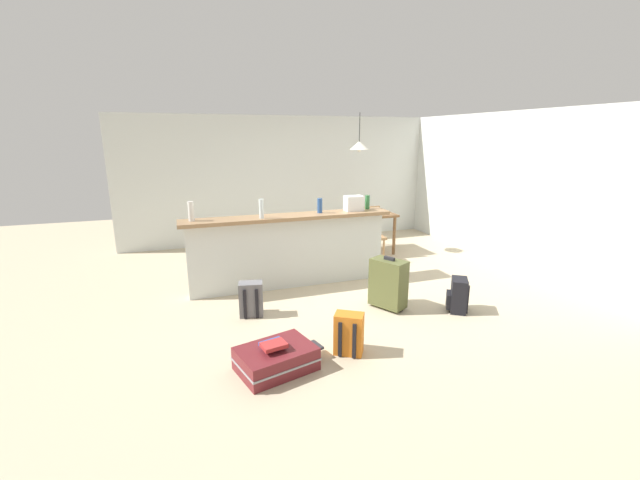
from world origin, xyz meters
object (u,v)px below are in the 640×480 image
(suitcase_flat_maroon, at_px, (276,359))
(suitcase_upright_olive, at_px, (388,283))
(bottle_green, at_px, (367,202))
(bottle_white, at_px, (191,211))
(backpack_orange, at_px, (349,334))
(bottle_blue, at_px, (320,206))
(grocery_bag, at_px, (354,203))
(backpack_black, at_px, (458,296))
(dining_chair_near_partition, at_px, (370,231))
(pendant_lamp, at_px, (359,145))
(bottle_clear, at_px, (261,209))
(backpack_grey, at_px, (251,299))
(dining_table, at_px, (362,218))
(book_stack, at_px, (273,345))

(suitcase_flat_maroon, distance_m, suitcase_upright_olive, 1.90)
(bottle_green, relative_size, suitcase_upright_olive, 0.31)
(bottle_white, xyz_separation_m, suitcase_flat_maroon, (0.60, -2.10, -1.06))
(bottle_green, xyz_separation_m, backpack_orange, (-1.18, -2.11, -0.94))
(bottle_blue, distance_m, grocery_bag, 0.53)
(suitcase_flat_maroon, height_order, backpack_black, backpack_black)
(grocery_bag, height_order, dining_chair_near_partition, grocery_bag)
(pendant_lamp, bearing_deg, bottle_white, -156.60)
(bottle_white, xyz_separation_m, pendant_lamp, (2.93, 1.27, 0.78))
(bottle_green, distance_m, backpack_orange, 2.60)
(bottle_white, relative_size, bottle_blue, 1.21)
(bottle_clear, relative_size, grocery_bag, 1.00)
(backpack_black, bearing_deg, bottle_green, 106.32)
(bottle_green, bearing_deg, pendant_lamp, 71.92)
(bottle_clear, xyz_separation_m, bottle_green, (1.65, 0.19, -0.03))
(bottle_green, distance_m, suitcase_flat_maroon, 3.09)
(grocery_bag, xyz_separation_m, backpack_grey, (-1.69, -0.83, -0.95))
(pendant_lamp, bearing_deg, bottle_clear, -145.77)
(dining_table, height_order, suitcase_upright_olive, dining_table)
(bottle_blue, distance_m, suitcase_upright_olive, 1.52)
(grocery_bag, bearing_deg, suitcase_flat_maroon, -128.79)
(dining_chair_near_partition, relative_size, suitcase_upright_olive, 1.39)
(bottle_blue, distance_m, backpack_orange, 2.28)
(bottle_white, relative_size, grocery_bag, 0.98)
(bottle_clear, height_order, dining_chair_near_partition, bottle_clear)
(bottle_white, relative_size, backpack_black, 0.61)
(backpack_black, relative_size, backpack_orange, 1.00)
(backpack_black, height_order, book_stack, backpack_black)
(backpack_grey, height_order, backpack_orange, same)
(bottle_green, distance_m, backpack_grey, 2.35)
(bottle_green, bearing_deg, dining_chair_near_partition, 59.62)
(bottle_clear, distance_m, dining_chair_near_partition, 2.32)
(dining_chair_near_partition, height_order, backpack_orange, dining_chair_near_partition)
(bottle_blue, xyz_separation_m, book_stack, (-1.18, -2.10, -0.89))
(pendant_lamp, bearing_deg, bottle_green, -108.08)
(bottle_clear, xyz_separation_m, dining_table, (2.12, 1.36, -0.52))
(bottle_white, xyz_separation_m, backpack_grey, (0.59, -0.84, -0.97))
(pendant_lamp, height_order, backpack_black, pendant_lamp)
(backpack_grey, bearing_deg, grocery_bag, 26.25)
(bottle_clear, bearing_deg, backpack_black, -34.13)
(bottle_blue, bearing_deg, grocery_bag, -0.56)
(pendant_lamp, height_order, suitcase_upright_olive, pendant_lamp)
(bottle_green, relative_size, backpack_orange, 0.50)
(dining_table, xyz_separation_m, dining_chair_near_partition, (-0.07, -0.48, -0.13))
(dining_table, xyz_separation_m, backpack_black, (0.01, -2.80, -0.44))
(bottle_white, xyz_separation_m, bottle_blue, (1.76, -0.00, -0.02))
(dining_table, xyz_separation_m, backpack_orange, (-1.65, -3.28, -0.44))
(dining_chair_near_partition, bearing_deg, book_stack, -129.67)
(bottle_green, xyz_separation_m, suitcase_flat_maroon, (-1.94, -2.17, -1.03))
(suitcase_flat_maroon, height_order, book_stack, book_stack)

